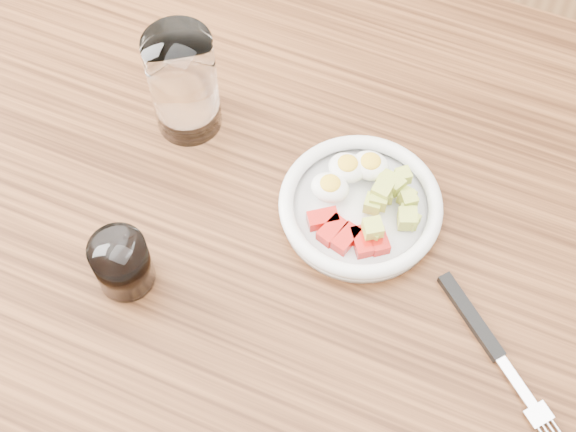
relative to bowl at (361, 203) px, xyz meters
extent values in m
plane|color=brown|center=(-0.06, -0.06, -0.79)|extent=(4.00, 4.00, 0.00)
cube|color=brown|center=(-0.71, 0.29, -0.42)|extent=(0.07, 0.07, 0.73)
cube|color=brown|center=(-0.06, -0.06, -0.04)|extent=(1.50, 0.90, 0.04)
cylinder|color=white|center=(0.00, 0.00, -0.01)|extent=(0.18, 0.18, 0.01)
torus|color=white|center=(0.00, 0.00, 0.00)|extent=(0.19, 0.19, 0.02)
cube|color=#B7110B|center=(-0.03, -0.04, 0.00)|extent=(0.04, 0.04, 0.02)
cube|color=#B7110B|center=(-0.02, -0.05, 0.00)|extent=(0.03, 0.04, 0.02)
cube|color=#B7110B|center=(0.00, -0.05, 0.00)|extent=(0.03, 0.04, 0.02)
cube|color=#B7110B|center=(0.02, -0.05, 0.00)|extent=(0.04, 0.04, 0.02)
cube|color=#B7110B|center=(0.03, -0.04, 0.00)|extent=(0.04, 0.04, 0.02)
ellipsoid|color=white|center=(-0.03, 0.03, 0.01)|extent=(0.04, 0.04, 0.02)
ellipsoid|color=yellow|center=(-0.03, 0.03, 0.02)|extent=(0.02, 0.02, 0.01)
ellipsoid|color=white|center=(-0.01, 0.05, 0.01)|extent=(0.04, 0.04, 0.02)
ellipsoid|color=yellow|center=(-0.01, 0.05, 0.02)|extent=(0.02, 0.02, 0.01)
ellipsoid|color=white|center=(-0.04, 0.00, 0.01)|extent=(0.04, 0.04, 0.02)
ellipsoid|color=yellow|center=(-0.04, 0.00, 0.02)|extent=(0.02, 0.02, 0.01)
cube|color=#C8CD4F|center=(0.05, 0.02, 0.01)|extent=(0.02, 0.02, 0.02)
cube|color=#C8CD4F|center=(0.03, 0.04, 0.01)|extent=(0.02, 0.02, 0.02)
cube|color=#C8CD4F|center=(0.02, 0.01, 0.02)|extent=(0.02, 0.02, 0.02)
cube|color=#C8CD4F|center=(0.06, 0.00, 0.01)|extent=(0.03, 0.03, 0.02)
cube|color=#C8CD4F|center=(0.05, 0.00, 0.01)|extent=(0.02, 0.02, 0.02)
cube|color=#C8CD4F|center=(0.01, 0.00, 0.01)|extent=(0.02, 0.02, 0.02)
cube|color=#C8CD4F|center=(0.05, 0.02, 0.01)|extent=(0.02, 0.02, 0.02)
cube|color=#C8CD4F|center=(0.02, 0.00, 0.01)|extent=(0.02, 0.02, 0.02)
cube|color=#C8CD4F|center=(0.02, 0.03, 0.01)|extent=(0.02, 0.02, 0.02)
cube|color=#C8CD4F|center=(0.03, 0.03, 0.01)|extent=(0.02, 0.02, 0.02)
cube|color=#C8CD4F|center=(0.05, 0.02, 0.01)|extent=(0.02, 0.02, 0.02)
cube|color=#C8CD4F|center=(0.03, -0.03, 0.01)|extent=(0.03, 0.03, 0.02)
cube|color=#C8CD4F|center=(0.02, 0.02, 0.01)|extent=(0.02, 0.02, 0.02)
cube|color=#C8CD4F|center=(0.03, -0.03, 0.01)|extent=(0.02, 0.02, 0.02)
cube|color=#C8CD4F|center=(0.06, 0.00, 0.01)|extent=(0.02, 0.02, 0.02)
cube|color=black|center=(0.16, -0.08, -0.01)|extent=(0.09, 0.08, 0.01)
cube|color=silver|center=(0.22, -0.13, -0.01)|extent=(0.06, 0.05, 0.00)
cube|color=silver|center=(0.25, -0.15, -0.01)|extent=(0.03, 0.03, 0.00)
cylinder|color=white|center=(-0.24, 0.04, 0.05)|extent=(0.08, 0.08, 0.14)
cylinder|color=white|center=(-0.21, -0.18, 0.02)|extent=(0.06, 0.06, 0.07)
cylinder|color=black|center=(-0.21, -0.18, 0.02)|extent=(0.05, 0.05, 0.06)
camera|label=1|loc=(0.10, -0.45, 0.79)|focal=50.00mm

